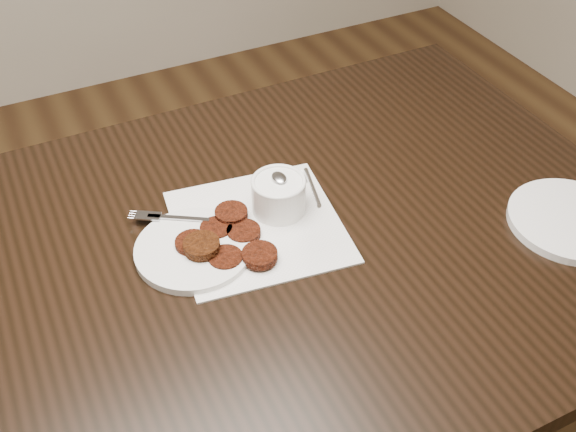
% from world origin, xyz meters
% --- Properties ---
extents(table, '(1.45, 0.93, 0.75)m').
position_xyz_m(table, '(0.07, 0.04, 0.38)').
color(table, black).
rests_on(table, floor).
extents(napkin, '(0.31, 0.31, 0.00)m').
position_xyz_m(napkin, '(0.12, 0.09, 0.75)').
color(napkin, white).
rests_on(napkin, table).
extents(sauce_ramekin, '(0.16, 0.16, 0.13)m').
position_xyz_m(sauce_ramekin, '(0.18, 0.11, 0.82)').
color(sauce_ramekin, white).
rests_on(sauce_ramekin, napkin).
extents(patty_cluster, '(0.20, 0.20, 0.02)m').
position_xyz_m(patty_cluster, '(0.07, 0.07, 0.76)').
color(patty_cluster, '#631F0D').
rests_on(patty_cluster, napkin).
extents(plate_with_patty, '(0.27, 0.27, 0.03)m').
position_xyz_m(plate_with_patty, '(0.00, 0.08, 0.76)').
color(plate_with_patty, white).
rests_on(plate_with_patty, table).
extents(plate_empty, '(0.22, 0.22, 0.02)m').
position_xyz_m(plate_empty, '(0.62, -0.14, 0.76)').
color(plate_empty, white).
rests_on(plate_empty, table).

